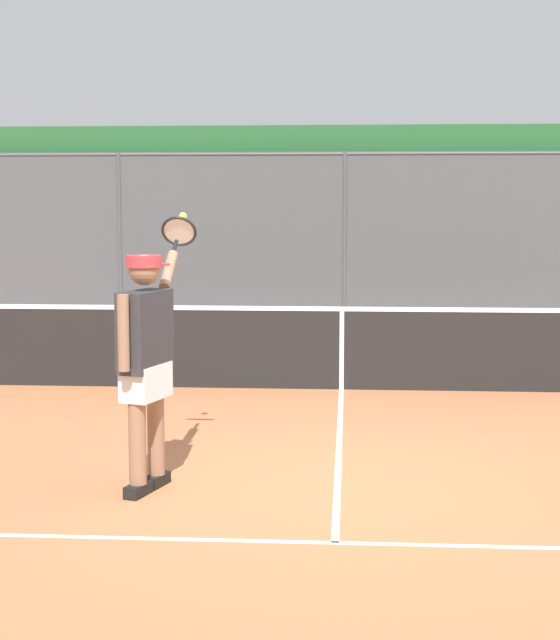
# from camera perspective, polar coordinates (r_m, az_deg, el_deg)

# --- Properties ---
(ground_plane) EXTENTS (60.00, 60.00, 0.00)m
(ground_plane) POSITION_cam_1_polar(r_m,az_deg,el_deg) (7.53, 3.32, -9.80)
(ground_plane) COLOR #B76B42
(court_line_markings) EXTENTS (8.35, 9.47, 0.01)m
(court_line_markings) POSITION_cam_1_polar(r_m,az_deg,el_deg) (6.13, 3.15, -13.72)
(court_line_markings) COLOR white
(court_line_markings) RESTS_ON ground
(fence_backdrop) EXTENTS (18.33, 1.37, 3.44)m
(fence_backdrop) POSITION_cam_1_polar(r_m,az_deg,el_deg) (17.33, 3.76, 5.33)
(fence_backdrop) COLOR #474C51
(fence_backdrop) RESTS_ON ground
(tennis_net) EXTENTS (10.73, 0.09, 1.07)m
(tennis_net) POSITION_cam_1_polar(r_m,az_deg,el_deg) (11.39, 3.58, -1.56)
(tennis_net) COLOR #2D2D2D
(tennis_net) RESTS_ON ground
(tennis_player) EXTENTS (0.43, 1.45, 2.07)m
(tennis_player) POSITION_cam_1_polar(r_m,az_deg,el_deg) (7.38, -7.72, -1.81)
(tennis_player) COLOR black
(tennis_player) RESTS_ON ground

